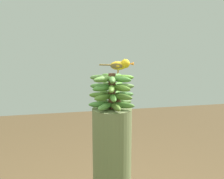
# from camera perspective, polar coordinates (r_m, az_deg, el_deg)

# --- Properties ---
(banana_bunch) EXTENTS (0.31, 0.31, 0.23)m
(banana_bunch) POSITION_cam_1_polar(r_m,az_deg,el_deg) (1.80, 0.01, -0.38)
(banana_bunch) COLOR brown
(banana_bunch) RESTS_ON banana_tree
(perched_bird) EXTENTS (0.21, 0.12, 0.09)m
(perched_bird) POSITION_cam_1_polar(r_m,az_deg,el_deg) (1.79, 1.77, 5.12)
(perched_bird) COLOR #C68933
(perched_bird) RESTS_ON banana_bunch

